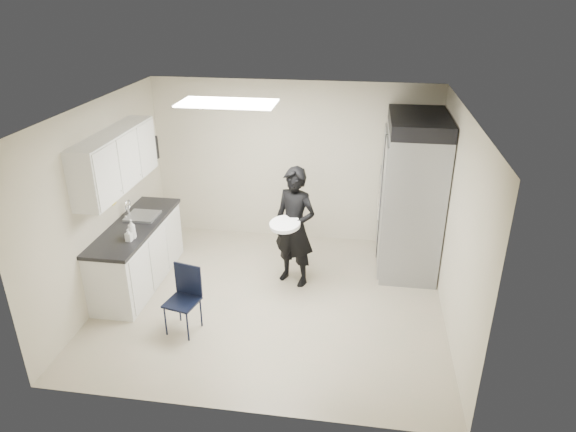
% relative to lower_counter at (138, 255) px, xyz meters
% --- Properties ---
extents(floor, '(4.50, 4.50, 0.00)m').
position_rel_lower_counter_xyz_m(floor, '(1.95, -0.20, -0.43)').
color(floor, tan).
rests_on(floor, ground).
extents(ceiling, '(4.50, 4.50, 0.00)m').
position_rel_lower_counter_xyz_m(ceiling, '(1.95, -0.20, 2.17)').
color(ceiling, silver).
rests_on(ceiling, back_wall).
extents(back_wall, '(4.50, 0.00, 4.50)m').
position_rel_lower_counter_xyz_m(back_wall, '(1.95, 1.80, 0.87)').
color(back_wall, beige).
rests_on(back_wall, floor).
extents(left_wall, '(0.00, 4.00, 4.00)m').
position_rel_lower_counter_xyz_m(left_wall, '(-0.30, -0.20, 0.87)').
color(left_wall, beige).
rests_on(left_wall, floor).
extents(right_wall, '(0.00, 4.00, 4.00)m').
position_rel_lower_counter_xyz_m(right_wall, '(4.20, -0.20, 0.87)').
color(right_wall, beige).
rests_on(right_wall, floor).
extents(ceiling_panel, '(1.20, 0.60, 0.02)m').
position_rel_lower_counter_xyz_m(ceiling_panel, '(1.35, 0.20, 2.14)').
color(ceiling_panel, white).
rests_on(ceiling_panel, ceiling).
extents(lower_counter, '(0.60, 1.90, 0.86)m').
position_rel_lower_counter_xyz_m(lower_counter, '(0.00, 0.00, 0.00)').
color(lower_counter, silver).
rests_on(lower_counter, floor).
extents(countertop, '(0.64, 1.95, 0.05)m').
position_rel_lower_counter_xyz_m(countertop, '(0.00, 0.00, 0.46)').
color(countertop, black).
rests_on(countertop, lower_counter).
extents(sink, '(0.42, 0.40, 0.14)m').
position_rel_lower_counter_xyz_m(sink, '(0.02, 0.25, 0.44)').
color(sink, gray).
rests_on(sink, countertop).
extents(faucet, '(0.02, 0.02, 0.24)m').
position_rel_lower_counter_xyz_m(faucet, '(-0.18, 0.25, 0.59)').
color(faucet, silver).
rests_on(faucet, countertop).
extents(upper_cabinets, '(0.35, 1.80, 0.75)m').
position_rel_lower_counter_xyz_m(upper_cabinets, '(-0.13, 0.00, 1.40)').
color(upper_cabinets, silver).
rests_on(upper_cabinets, left_wall).
extents(towel_dispenser, '(0.22, 0.30, 0.35)m').
position_rel_lower_counter_xyz_m(towel_dispenser, '(-0.19, 1.15, 1.19)').
color(towel_dispenser, black).
rests_on(towel_dispenser, left_wall).
extents(notice_sticker_left, '(0.00, 0.12, 0.07)m').
position_rel_lower_counter_xyz_m(notice_sticker_left, '(-0.29, -0.10, 0.79)').
color(notice_sticker_left, yellow).
rests_on(notice_sticker_left, left_wall).
extents(notice_sticker_right, '(0.00, 0.12, 0.07)m').
position_rel_lower_counter_xyz_m(notice_sticker_right, '(-0.29, 0.10, 0.75)').
color(notice_sticker_right, yellow).
rests_on(notice_sticker_right, left_wall).
extents(commercial_fridge, '(0.80, 1.35, 2.10)m').
position_rel_lower_counter_xyz_m(commercial_fridge, '(3.78, 1.07, 0.62)').
color(commercial_fridge, gray).
rests_on(commercial_fridge, floor).
extents(fridge_compressor, '(0.80, 1.35, 0.20)m').
position_rel_lower_counter_xyz_m(fridge_compressor, '(3.78, 1.07, 1.77)').
color(fridge_compressor, black).
rests_on(fridge_compressor, commercial_fridge).
extents(folding_chair, '(0.44, 0.44, 0.82)m').
position_rel_lower_counter_xyz_m(folding_chair, '(1.00, -1.01, -0.02)').
color(folding_chair, black).
rests_on(folding_chair, floor).
extents(man_tuxedo, '(0.74, 0.63, 1.71)m').
position_rel_lower_counter_xyz_m(man_tuxedo, '(2.18, 0.35, 0.43)').
color(man_tuxedo, black).
rests_on(man_tuxedo, floor).
extents(bucket_lid, '(0.54, 0.54, 0.05)m').
position_rel_lower_counter_xyz_m(bucket_lid, '(2.08, 0.12, 0.57)').
color(bucket_lid, silver).
rests_on(bucket_lid, man_tuxedo).
extents(soap_bottle_a, '(0.14, 0.14, 0.26)m').
position_rel_lower_counter_xyz_m(soap_bottle_a, '(0.17, -0.40, 0.61)').
color(soap_bottle_a, white).
rests_on(soap_bottle_a, countertop).
extents(soap_bottle_b, '(0.08, 0.08, 0.17)m').
position_rel_lower_counter_xyz_m(soap_bottle_b, '(0.15, -0.48, 0.57)').
color(soap_bottle_b, silver).
rests_on(soap_bottle_b, countertop).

